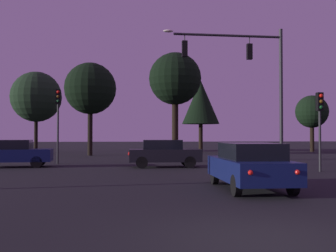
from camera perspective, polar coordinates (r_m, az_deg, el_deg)
The scene contains 12 objects.
ground_plane at distance 31.43m, azimuth -1.59°, elevation -4.54°, with size 168.00×168.00×0.00m, color black.
traffic_signal_mast_arm at distance 24.17m, azimuth 11.32°, elevation 7.59°, with size 6.97×0.51×7.95m.
traffic_light_corner_left at distance 21.35m, azimuth 20.39°, elevation 1.43°, with size 0.32×0.36×3.87m.
traffic_light_corner_right at distance 26.37m, azimuth -15.06°, elevation 1.99°, with size 0.33×0.37×4.63m.
car_nearside_lane at distance 13.71m, azimuth 11.32°, elevation -5.36°, with size 1.90×4.61×1.52m.
car_crossing_left at distance 22.81m, azimuth -0.53°, elevation -3.77°, with size 4.04×1.77×1.52m.
car_crossing_right at distance 24.42m, azimuth -20.96°, elevation -3.51°, with size 4.47×2.17×1.52m.
tree_behind_sign at distance 43.69m, azimuth 4.57°, elevation 3.34°, with size 3.97×3.97×7.68m.
tree_left_far at distance 47.03m, azimuth 19.39°, elevation 1.86°, with size 3.53×3.53×6.11m.
tree_center_horizon at distance 28.16m, azimuth 0.99°, elevation 6.48°, with size 3.58×3.58×7.44m.
tree_right_cluster at distance 36.93m, azimuth -10.77°, elevation 5.11°, with size 4.57×4.57×8.20m.
tree_lot_edge at distance 44.99m, azimuth -17.87°, elevation 3.87°, with size 5.25×5.25×8.42m.
Camera 1 is at (-2.24, -6.80, 1.77)m, focal length 43.80 mm.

